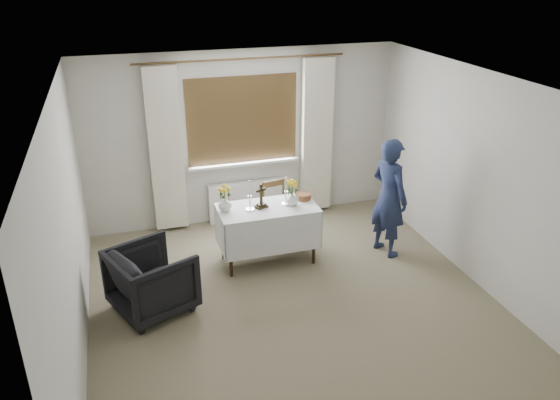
% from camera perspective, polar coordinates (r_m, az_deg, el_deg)
% --- Properties ---
extents(ground, '(5.00, 5.00, 0.00)m').
position_cam_1_polar(ground, '(6.26, 1.84, -11.30)').
color(ground, '#83765A').
rests_on(ground, ground).
extents(altar_table, '(1.24, 0.64, 0.76)m').
position_cam_1_polar(altar_table, '(6.98, -1.28, -3.60)').
color(altar_table, white).
rests_on(altar_table, ground).
extents(wooden_chair, '(0.43, 0.43, 0.79)m').
position_cam_1_polar(wooden_chair, '(7.61, -0.15, -1.04)').
color(wooden_chair, '#51371B').
rests_on(wooden_chair, ground).
extents(armchair, '(1.06, 1.05, 0.74)m').
position_cam_1_polar(armchair, '(6.22, -13.23, -8.16)').
color(armchair, black).
rests_on(armchair, ground).
extents(person, '(0.53, 0.66, 1.58)m').
position_cam_1_polar(person, '(7.16, 11.33, 0.26)').
color(person, navy).
rests_on(person, ground).
extents(radiator, '(1.10, 0.10, 0.60)m').
position_cam_1_polar(radiator, '(8.14, -3.62, -0.07)').
color(radiator, white).
rests_on(radiator, ground).
extents(wooden_cross, '(0.18, 0.15, 0.32)m').
position_cam_1_polar(wooden_cross, '(6.74, -1.98, 0.43)').
color(wooden_cross, black).
rests_on(wooden_cross, altar_table).
extents(candlestick_left, '(0.14, 0.14, 0.39)m').
position_cam_1_polar(candlestick_left, '(6.67, -3.18, 0.50)').
color(candlestick_left, silver).
rests_on(candlestick_left, altar_table).
extents(candlestick_right, '(0.14, 0.14, 0.37)m').
position_cam_1_polar(candlestick_right, '(6.82, 0.61, 0.96)').
color(candlestick_right, silver).
rests_on(candlestick_right, altar_table).
extents(flower_vase_left, '(0.18, 0.18, 0.18)m').
position_cam_1_polar(flower_vase_left, '(6.72, -5.77, -0.41)').
color(flower_vase_left, white).
rests_on(flower_vase_left, altar_table).
extents(flower_vase_right, '(0.17, 0.17, 0.17)m').
position_cam_1_polar(flower_vase_right, '(6.84, 1.28, 0.12)').
color(flower_vase_right, white).
rests_on(flower_vase_right, altar_table).
extents(wicker_basket, '(0.25, 0.25, 0.07)m').
position_cam_1_polar(wicker_basket, '(7.03, 2.45, 0.39)').
color(wicker_basket, brown).
rests_on(wicker_basket, altar_table).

